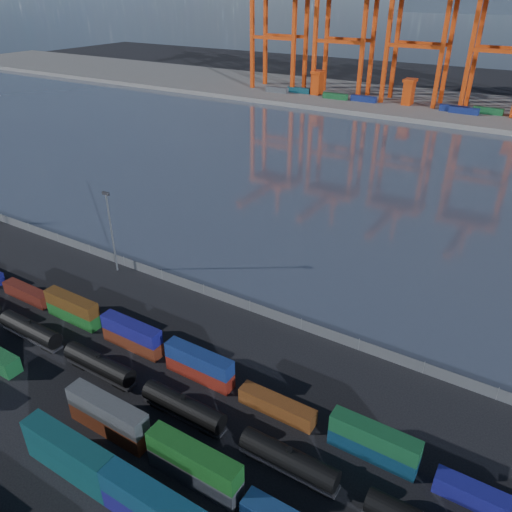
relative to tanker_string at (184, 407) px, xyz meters
The scene contains 11 objects.
ground 6.72m from the tanker_string, 153.09° to the right, with size 700.00×700.00×0.00m, color black.
harbor_water 102.26m from the tanker_string, 93.22° to the left, with size 700.00×700.00×0.00m, color #343D4C.
far_quay 207.17m from the tanker_string, 91.59° to the left, with size 700.00×70.00×2.00m, color #514F4C.
container_row_mid 10.88m from the tanker_string, 142.17° to the right, with size 127.75×2.43×5.19m.
container_row_north 8.29m from the tanker_string, 120.10° to the left, with size 140.12×2.20×4.69m.
tanker_string is the anchor object (origin of this frame).
waterfront_fence 25.75m from the tanker_string, 102.90° to the left, with size 160.12×0.12×2.20m.
yard_light_mast 43.19m from the tanker_string, 147.15° to the left, with size 1.60×0.40×16.60m.
gantry_cranes 204.81m from the tanker_string, 93.78° to the left, with size 201.92×51.68×69.98m.
quay_containers 193.28m from the tanker_string, 94.97° to the left, with size 172.58×10.99×2.60m.
straddle_carriers 197.34m from the tanker_string, 92.40° to the left, with size 140.00×7.00×11.10m.
Camera 1 is at (38.66, -32.28, 50.13)m, focal length 35.00 mm.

